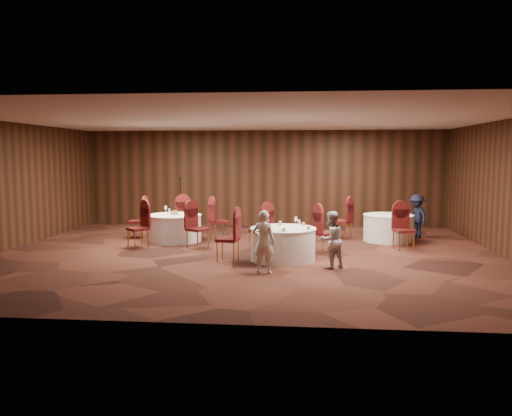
# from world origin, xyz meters

# --- Properties ---
(ground) EXTENTS (12.00, 12.00, 0.00)m
(ground) POSITION_xyz_m (0.00, 0.00, 0.00)
(ground) COLOR black
(ground) RESTS_ON ground
(room_shell) EXTENTS (12.00, 12.00, 12.00)m
(room_shell) POSITION_xyz_m (0.00, 0.00, 1.96)
(room_shell) COLOR silver
(room_shell) RESTS_ON ground
(table_main) EXTENTS (1.48, 1.48, 0.74)m
(table_main) POSITION_xyz_m (0.89, -0.59, 0.38)
(table_main) COLOR white
(table_main) RESTS_ON ground
(table_left) EXTENTS (1.47, 1.47, 0.74)m
(table_left) POSITION_xyz_m (-2.19, 1.64, 0.38)
(table_left) COLOR white
(table_left) RESTS_ON ground
(table_right) EXTENTS (1.37, 1.37, 0.74)m
(table_right) POSITION_xyz_m (3.68, 2.22, 0.38)
(table_right) COLOR white
(table_right) RESTS_ON ground
(chairs_main) EXTENTS (2.87, 2.02, 1.00)m
(chairs_main) POSITION_xyz_m (0.61, 0.03, 0.50)
(chairs_main) COLOR #420E0D
(chairs_main) RESTS_ON ground
(chairs_left) EXTENTS (2.95, 2.96, 1.00)m
(chairs_left) POSITION_xyz_m (-2.18, 1.69, 0.50)
(chairs_left) COLOR #420E0D
(chairs_left) RESTS_ON ground
(chairs_right) EXTENTS (2.06, 2.26, 1.00)m
(chairs_right) POSITION_xyz_m (3.16, 1.76, 0.50)
(chairs_right) COLOR #420E0D
(chairs_right) RESTS_ON ground
(tabletop_main) EXTENTS (1.07, 1.13, 0.22)m
(tabletop_main) POSITION_xyz_m (1.02, -0.68, 0.84)
(tabletop_main) COLOR silver
(tabletop_main) RESTS_ON table_main
(tabletop_left) EXTENTS (0.80, 0.82, 0.22)m
(tabletop_left) POSITION_xyz_m (-2.19, 1.64, 0.82)
(tabletop_left) COLOR silver
(tabletop_left) RESTS_ON table_left
(tabletop_right) EXTENTS (0.08, 0.08, 0.22)m
(tabletop_right) POSITION_xyz_m (3.93, 1.99, 0.90)
(tabletop_right) COLOR silver
(tabletop_right) RESTS_ON table_right
(mic_stand) EXTENTS (0.24, 0.24, 1.67)m
(mic_stand) POSITION_xyz_m (-2.52, 3.66, 0.49)
(mic_stand) COLOR black
(mic_stand) RESTS_ON ground
(woman_a) EXTENTS (0.51, 0.39, 1.28)m
(woman_a) POSITION_xyz_m (0.55, -1.88, 0.64)
(woman_a) COLOR silver
(woman_a) RESTS_ON ground
(woman_b) EXTENTS (0.74, 0.72, 1.21)m
(woman_b) POSITION_xyz_m (1.92, -1.32, 0.60)
(woman_b) COLOR #B3B3B8
(woman_b) RESTS_ON ground
(man_c) EXTENTS (0.74, 0.93, 1.25)m
(man_c) POSITION_xyz_m (4.60, 2.89, 0.63)
(man_c) COLOR black
(man_c) RESTS_ON ground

